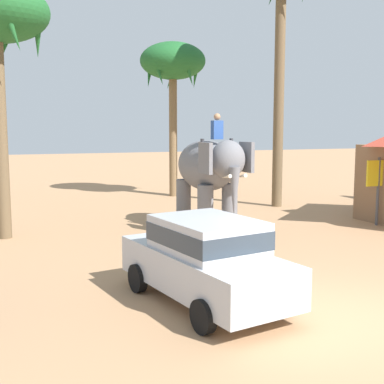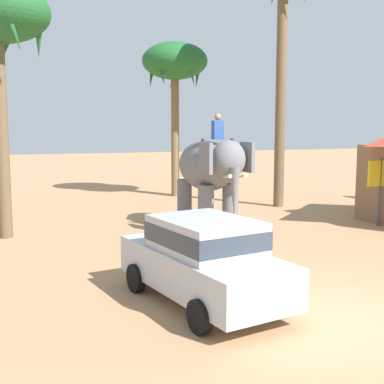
{
  "view_description": "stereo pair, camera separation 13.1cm",
  "coord_description": "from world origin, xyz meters",
  "px_view_note": "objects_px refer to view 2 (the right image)",
  "views": [
    {
      "loc": [
        -5.57,
        -7.26,
        3.44
      ],
      "look_at": [
        -0.44,
        6.12,
        1.6
      ],
      "focal_mm": 47.31,
      "sensor_mm": 36.0,
      "label": 1
    },
    {
      "loc": [
        -5.45,
        -7.31,
        3.44
      ],
      "look_at": [
        -0.44,
        6.12,
        1.6
      ],
      "focal_mm": 47.31,
      "sensor_mm": 36.0,
      "label": 2
    }
  ],
  "objects_px": {
    "signboard_yellow": "(380,178)",
    "elephant_with_mahout": "(210,171)",
    "palm_tree_behind_elephant": "(175,65)",
    "car_sedan_foreground": "(203,257)"
  },
  "relations": [
    {
      "from": "car_sedan_foreground",
      "to": "elephant_with_mahout",
      "type": "distance_m",
      "value": 7.41
    },
    {
      "from": "palm_tree_behind_elephant",
      "to": "signboard_yellow",
      "type": "distance_m",
      "value": 11.7
    },
    {
      "from": "elephant_with_mahout",
      "to": "palm_tree_behind_elephant",
      "type": "relative_size",
      "value": 0.52
    },
    {
      "from": "palm_tree_behind_elephant",
      "to": "car_sedan_foreground",
      "type": "bearing_deg",
      "value": -106.57
    },
    {
      "from": "signboard_yellow",
      "to": "elephant_with_mahout",
      "type": "bearing_deg",
      "value": 165.06
    },
    {
      "from": "palm_tree_behind_elephant",
      "to": "signboard_yellow",
      "type": "relative_size",
      "value": 3.14
    },
    {
      "from": "elephant_with_mahout",
      "to": "signboard_yellow",
      "type": "bearing_deg",
      "value": -14.94
    },
    {
      "from": "car_sedan_foreground",
      "to": "elephant_with_mahout",
      "type": "height_order",
      "value": "elephant_with_mahout"
    },
    {
      "from": "car_sedan_foreground",
      "to": "elephant_with_mahout",
      "type": "xyz_separation_m",
      "value": [
        2.91,
        6.73,
        1.06
      ]
    },
    {
      "from": "palm_tree_behind_elephant",
      "to": "signboard_yellow",
      "type": "xyz_separation_m",
      "value": [
        4.22,
        -9.81,
        -4.76
      ]
    }
  ]
}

